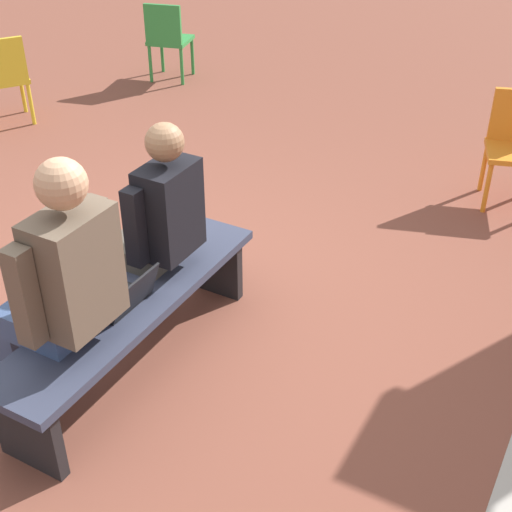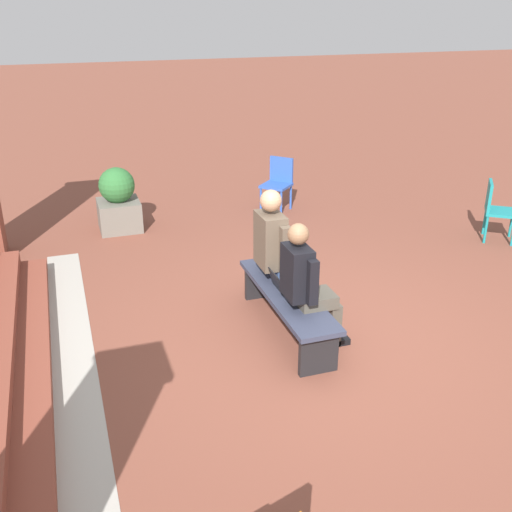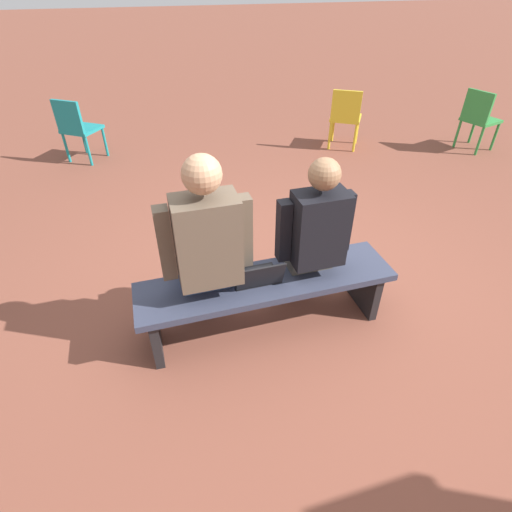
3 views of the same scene
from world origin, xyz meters
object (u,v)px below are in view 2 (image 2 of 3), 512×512
Objects in this scene: person_adult at (280,250)px; plastic_chair_foreground at (496,207)px; plastic_chair_far_left at (278,181)px; planter at (118,201)px; laptop at (283,284)px; bench at (287,300)px; person_student at (307,282)px.

person_adult is 3.80m from plastic_chair_foreground.
plastic_chair_far_left is (2.22, 2.42, 0.00)m from plastic_chair_foreground.
laptop is at bearing -160.28° from planter.
person_adult is (0.39, -0.07, 0.39)m from bench.
bench is 3.99m from plastic_chair_foreground.
plastic_chair_foreground is 1.00× the size of plastic_chair_far_left.
plastic_chair_foreground is (1.45, -3.71, 0.13)m from bench.
planter is at bearing 22.82° from person_adult.
plastic_chair_foreground is at bearing -63.87° from person_student.
laptop is 3.83m from plastic_chair_far_left.
bench is at bearing 160.68° from plastic_chair_far_left.
plastic_chair_far_left is (4.01, -1.22, -0.22)m from person_student.
laptop is 0.34× the size of planter.
planter reaches higher than laptop.
laptop is (-0.32, 0.08, -0.24)m from person_adult.
bench is 0.56m from person_adult.
person_adult reaches higher than plastic_chair_far_left.
person_student is 0.92× the size of person_adult.
person_adult reaches higher than plastic_chair_foreground.
person_adult reaches higher than person_student.
person_student is at bearing 163.03° from plastic_chair_far_left.
person_adult reaches higher than laptop.
planter is (2.11, 4.98, -0.04)m from plastic_chair_foreground.
person_adult is 3.45m from planter.
plastic_chair_far_left is at bearing -19.85° from laptop.
plastic_chair_foreground is at bearing -73.75° from person_adult.
plastic_chair_foreground reaches higher than laptop.
person_student reaches higher than planter.
planter is (-0.12, 2.55, -0.04)m from plastic_chair_far_left.
laptop is 0.38× the size of plastic_chair_far_left.
person_student reaches higher than plastic_chair_foreground.
person_student reaches higher than plastic_chair_far_left.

